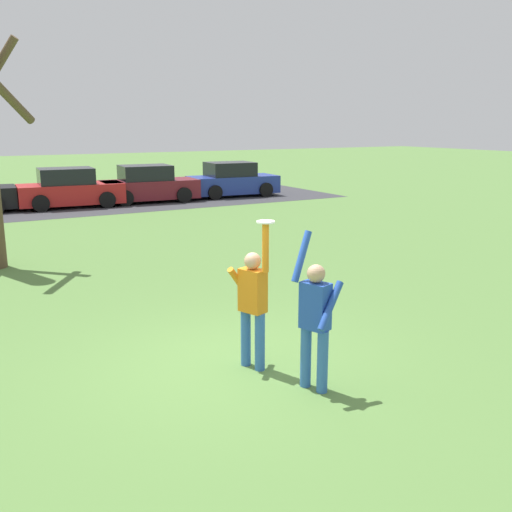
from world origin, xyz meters
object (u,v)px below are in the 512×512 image
(person_catcher, at_px, (253,300))
(person_defender, at_px, (315,316))
(parked_car_maroon, at_px, (148,185))
(parked_car_red, at_px, (70,189))
(parked_car_blue, at_px, (232,181))
(frisbee_disc, at_px, (266,222))

(person_catcher, xyz_separation_m, person_defender, (0.35, -0.98, -0.00))
(person_defender, height_order, parked_car_maroon, person_defender)
(person_catcher, height_order, parked_car_red, person_catcher)
(person_catcher, distance_m, parked_car_blue, 19.70)
(frisbee_disc, distance_m, parked_car_maroon, 18.47)
(parked_car_maroon, bearing_deg, person_defender, -98.92)
(parked_car_maroon, xyz_separation_m, parked_car_blue, (4.10, 0.00, 0.00))
(frisbee_disc, bearing_deg, parked_car_maroon, 75.52)
(parked_car_blue, bearing_deg, frisbee_disc, -111.84)
(parked_car_red, bearing_deg, person_defender, -88.88)
(person_defender, bearing_deg, frisbee_disc, 0.00)
(parked_car_maroon, relative_size, parked_car_blue, 1.00)
(frisbee_disc, bearing_deg, person_defender, -70.43)
(frisbee_disc, distance_m, parked_car_blue, 19.90)
(person_catcher, distance_m, person_defender, 1.04)
(person_defender, bearing_deg, parked_car_maroon, -32.69)
(frisbee_disc, relative_size, parked_car_blue, 0.06)
(frisbee_disc, bearing_deg, person_catcher, 109.57)
(parked_car_maroon, height_order, parked_car_blue, same)
(parked_car_red, bearing_deg, parked_car_maroon, 3.67)
(person_catcher, height_order, parked_car_blue, person_catcher)
(parked_car_maroon, bearing_deg, parked_car_red, -176.33)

